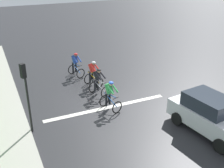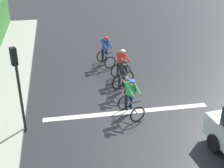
{
  "view_description": "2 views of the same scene",
  "coord_description": "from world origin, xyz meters",
  "px_view_note": "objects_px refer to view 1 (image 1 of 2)",
  "views": [
    {
      "loc": [
        -5.32,
        -12.33,
        7.37
      ],
      "look_at": [
        0.62,
        0.58,
        1.01
      ],
      "focal_mm": 44.6,
      "sensor_mm": 36.0,
      "label": 1
    },
    {
      "loc": [
        -2.6,
        -11.15,
        7.12
      ],
      "look_at": [
        -0.52,
        0.66,
        0.97
      ],
      "focal_mm": 50.89,
      "sensor_mm": 36.0,
      "label": 2
    }
  ],
  "objects_px": {
    "traffic_light_near_crossing": "(26,88)",
    "cyclist_mid": "(98,82)",
    "cyclist_second": "(93,74)",
    "cyclist_fourth": "(110,96)",
    "cyclist_lead": "(76,65)",
    "car_white": "(211,115)"
  },
  "relations": [
    {
      "from": "cyclist_second",
      "to": "traffic_light_near_crossing",
      "type": "distance_m",
      "value": 5.93
    },
    {
      "from": "cyclist_lead",
      "to": "car_white",
      "type": "relative_size",
      "value": 0.39
    },
    {
      "from": "cyclist_mid",
      "to": "car_white",
      "type": "relative_size",
      "value": 0.39
    },
    {
      "from": "cyclist_lead",
      "to": "traffic_light_near_crossing",
      "type": "xyz_separation_m",
      "value": [
        -4.03,
        -5.62,
        1.43
      ]
    },
    {
      "from": "cyclist_fourth",
      "to": "car_white",
      "type": "height_order",
      "value": "car_white"
    },
    {
      "from": "traffic_light_near_crossing",
      "to": "cyclist_mid",
      "type": "bearing_deg",
      "value": 27.64
    },
    {
      "from": "cyclist_fourth",
      "to": "traffic_light_near_crossing",
      "type": "xyz_separation_m",
      "value": [
        -4.21,
        -0.33,
        1.43
      ]
    },
    {
      "from": "cyclist_lead",
      "to": "car_white",
      "type": "distance_m",
      "value": 9.79
    },
    {
      "from": "cyclist_lead",
      "to": "cyclist_second",
      "type": "distance_m",
      "value": 2.1
    },
    {
      "from": "cyclist_lead",
      "to": "traffic_light_near_crossing",
      "type": "relative_size",
      "value": 0.5
    },
    {
      "from": "cyclist_second",
      "to": "cyclist_fourth",
      "type": "distance_m",
      "value": 3.27
    },
    {
      "from": "cyclist_lead",
      "to": "cyclist_mid",
      "type": "distance_m",
      "value": 3.37
    },
    {
      "from": "cyclist_fourth",
      "to": "car_white",
      "type": "distance_m",
      "value": 5.08
    },
    {
      "from": "cyclist_second",
      "to": "cyclist_lead",
      "type": "bearing_deg",
      "value": 103.28
    },
    {
      "from": "cyclist_mid",
      "to": "car_white",
      "type": "xyz_separation_m",
      "value": [
        3.21,
        -5.78,
        0.08
      ]
    },
    {
      "from": "cyclist_lead",
      "to": "cyclist_mid",
      "type": "bearing_deg",
      "value": -84.89
    },
    {
      "from": "cyclist_second",
      "to": "cyclist_mid",
      "type": "height_order",
      "value": "same"
    },
    {
      "from": "cyclist_fourth",
      "to": "cyclist_lead",
      "type": "bearing_deg",
      "value": 92.01
    },
    {
      "from": "cyclist_second",
      "to": "cyclist_mid",
      "type": "relative_size",
      "value": 1.0
    },
    {
      "from": "cyclist_second",
      "to": "traffic_light_near_crossing",
      "type": "height_order",
      "value": "traffic_light_near_crossing"
    },
    {
      "from": "cyclist_second",
      "to": "cyclist_fourth",
      "type": "relative_size",
      "value": 1.0
    },
    {
      "from": "cyclist_lead",
      "to": "cyclist_second",
      "type": "bearing_deg",
      "value": -76.72
    }
  ]
}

